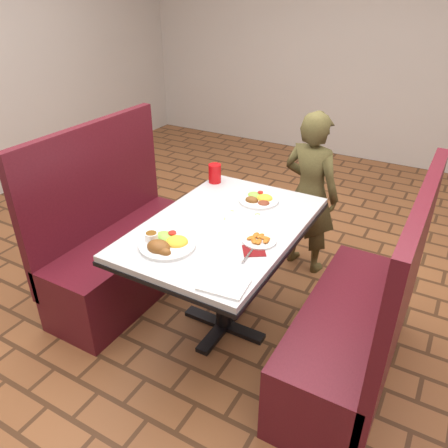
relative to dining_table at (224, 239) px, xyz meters
The scene contains 14 objects.
dining_table is the anchor object (origin of this frame).
booth_bench_left 0.86m from the dining_table, behind, with size 0.47×1.20×1.17m.
booth_bench_right 0.86m from the dining_table, ahead, with size 0.47×1.20×1.17m.
diner_person 0.94m from the dining_table, 78.81° to the left, with size 0.44×0.29×1.20m, color brown.
near_dinner_plate 0.40m from the dining_table, 111.33° to the right, with size 0.29×0.29×0.09m.
far_dinner_plate 0.38m from the dining_table, 83.05° to the left, with size 0.24×0.24×0.06m.
plantain_plate 0.28m from the dining_table, 16.44° to the right, with size 0.18×0.18×0.03m.
maroon_napkin 0.33m from the dining_table, 32.04° to the right, with size 0.11×0.11×0.00m, color maroon.
spoon_utensil 0.36m from the dining_table, 40.93° to the right, with size 0.01×0.14×0.00m, color silver.
red_tumbler 0.61m from the dining_table, 125.67° to the left, with size 0.08×0.08×0.13m, color red.
paper_napkin 0.58m from the dining_table, 60.55° to the right, with size 0.21×0.16×0.01m, color white.
knife_utensil 0.39m from the dining_table, 100.75° to the right, with size 0.01×0.17×0.00m, color silver.
fork_utensil 0.41m from the dining_table, 111.01° to the right, with size 0.01×0.16×0.00m, color silver.
lettuce_shreds 0.12m from the dining_table, 56.31° to the left, with size 0.28×0.32×0.00m, color #90D053, non-canonical shape.
Camera 1 is at (1.05, -1.84, 1.93)m, focal length 35.00 mm.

